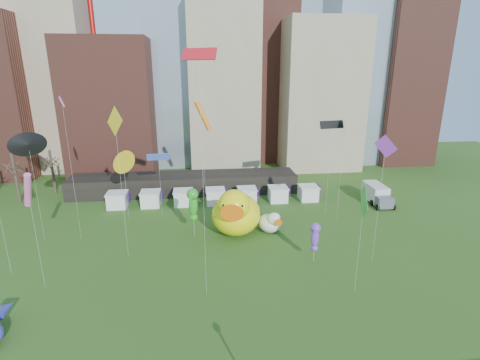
{
  "coord_description": "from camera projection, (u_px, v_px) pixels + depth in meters",
  "views": [
    {
      "loc": [
        -1.05,
        -17.59,
        20.21
      ],
      "look_at": [
        1.91,
        9.14,
        12.0
      ],
      "focal_mm": 27.0,
      "sensor_mm": 36.0,
      "label": 1
    }
  ],
  "objects": [
    {
      "name": "skyline",
      "position": [
        214.0,
        64.0,
        74.75
      ],
      "size": [
        101.0,
        23.0,
        68.0
      ],
      "color": "brown",
      "rests_on": "ground"
    },
    {
      "name": "pavilion",
      "position": [
        185.0,
        184.0,
        61.76
      ],
      "size": [
        38.0,
        6.0,
        3.2
      ],
      "primitive_type": "cube",
      "color": "black",
      "rests_on": "ground"
    },
    {
      "name": "vendor_tents",
      "position": [
        216.0,
        197.0,
        56.73
      ],
      "size": [
        33.24,
        2.8,
        2.4
      ],
      "color": "white",
      "rests_on": "ground"
    },
    {
      "name": "bare_trees",
      "position": [
        16.0,
        177.0,
        56.91
      ],
      "size": [
        8.44,
        6.44,
        8.5
      ],
      "color": "#382B21",
      "rests_on": "ground"
    },
    {
      "name": "big_duck",
      "position": [
        236.0,
        212.0,
        45.48
      ],
      "size": [
        7.58,
        9.15,
        6.58
      ],
      "rotation": [
        0.0,
        0.0,
        -0.2
      ],
      "color": "#FFEF0D",
      "rests_on": "ground"
    },
    {
      "name": "small_duck",
      "position": [
        270.0,
        222.0,
        46.57
      ],
      "size": [
        3.9,
        4.27,
        2.97
      ],
      "rotation": [
        0.0,
        0.0,
        0.41
      ],
      "color": "white",
      "rests_on": "ground"
    },
    {
      "name": "seahorse_green",
      "position": [
        193.0,
        202.0,
        44.28
      ],
      "size": [
        1.69,
        1.98,
        6.44
      ],
      "rotation": [
        0.0,
        0.0,
        -0.2
      ],
      "color": "silver",
      "rests_on": "ground"
    },
    {
      "name": "seahorse_purple",
      "position": [
        315.0,
        235.0,
        38.73
      ],
      "size": [
        1.44,
        1.62,
        4.64
      ],
      "rotation": [
        0.0,
        0.0,
        -0.33
      ],
      "color": "silver",
      "rests_on": "ground"
    },
    {
      "name": "box_truck",
      "position": [
        377.0,
        194.0,
        57.03
      ],
      "size": [
        2.89,
        6.76,
        2.85
      ],
      "rotation": [
        0.0,
        0.0,
        -0.02
      ],
      "color": "silver",
      "rests_on": "ground"
    },
    {
      "name": "kite_0",
      "position": [
        199.0,
        56.0,
        27.79
      ],
      "size": [
        2.77,
        1.91,
        21.85
      ],
      "color": "silver",
      "rests_on": "ground"
    },
    {
      "name": "kite_1",
      "position": [
        28.0,
        190.0,
        32.14
      ],
      "size": [
        1.73,
        1.93,
        11.68
      ],
      "color": "silver",
      "rests_on": "ground"
    },
    {
      "name": "kite_2",
      "position": [
        28.0,
        145.0,
        40.8
      ],
      "size": [
        2.38,
        2.0,
        13.52
      ],
      "color": "silver",
      "rests_on": "ground"
    },
    {
      "name": "kite_3",
      "position": [
        364.0,
        202.0,
        31.83
      ],
      "size": [
        0.71,
        3.09,
        10.72
      ],
      "color": "silver",
      "rests_on": "ground"
    },
    {
      "name": "kite_4",
      "position": [
        123.0,
        162.0,
        49.14
      ],
      "size": [
        1.74,
        2.92,
        9.76
      ],
      "color": "silver",
      "rests_on": "ground"
    },
    {
      "name": "kite_5",
      "position": [
        158.0,
        157.0,
        49.73
      ],
      "size": [
        3.2,
        0.84,
        9.23
      ],
      "color": "silver",
      "rests_on": "ground"
    },
    {
      "name": "kite_6",
      "position": [
        203.0,
        116.0,
        50.7
      ],
      "size": [
        2.57,
        1.39,
        16.18
      ],
      "color": "silver",
      "rests_on": "ground"
    },
    {
      "name": "kite_7",
      "position": [
        385.0,
        149.0,
        36.32
      ],
      "size": [
        1.74,
        1.62,
        14.04
      ],
      "color": "silver",
      "rests_on": "ground"
    },
    {
      "name": "kite_9",
      "position": [
        62.0,
        102.0,
        40.28
      ],
      "size": [
        1.56,
        3.39,
        17.41
      ],
      "color": "silver",
      "rests_on": "ground"
    },
    {
      "name": "kite_10",
      "position": [
        332.0,
        125.0,
        48.15
      ],
      "size": [
        3.49,
        1.15,
        13.77
      ],
      "color": "silver",
      "rests_on": "ground"
    },
    {
      "name": "kite_11",
      "position": [
        344.0,
        128.0,
        47.62
      ],
      "size": [
        0.84,
        1.99,
        14.27
      ],
      "color": "silver",
      "rests_on": "ground"
    },
    {
      "name": "kite_12",
      "position": [
        115.0,
        123.0,
        36.49
      ],
      "size": [
        2.04,
        2.33,
        16.79
      ],
      "color": "silver",
      "rests_on": "ground"
    }
  ]
}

